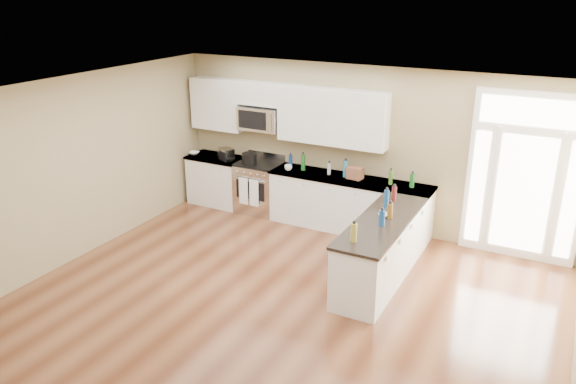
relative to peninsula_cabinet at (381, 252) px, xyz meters
The scene contains 18 objects.
ground 2.46m from the peninsula_cabinet, 112.44° to the right, with size 8.00×8.00×0.00m, color #522917.
room_shell 2.74m from the peninsula_cabinet, 112.44° to the right, with size 8.00×8.00×8.00m.
back_cabinet_left 4.06m from the peninsula_cabinet, 159.09° to the left, with size 1.10×0.66×0.94m.
back_cabinet_right 1.81m from the peninsula_cabinet, 126.68° to the left, with size 2.85×0.66×0.94m.
peninsula_cabinet is the anchor object (origin of this frame).
upper_cabinet_left 4.39m from the peninsula_cabinet, 157.26° to the left, with size 1.04×0.33×0.95m, color silver.
upper_cabinet_right 2.65m from the peninsula_cabinet, 133.15° to the left, with size 1.94×0.33×0.95m, color silver.
upper_cabinet_short 3.73m from the peninsula_cabinet, 150.98° to the left, with size 0.82×0.33×0.40m, color silver.
microwave 3.53m from the peninsula_cabinet, 151.57° to the left, with size 0.78×0.41×0.42m.
entry_door 2.52m from the peninsula_cabinet, 46.51° to the left, with size 1.70×0.10×2.60m.
kitchen_range 3.21m from the peninsula_cabinet, 153.16° to the left, with size 0.79×0.70×1.08m.
stockpot 3.34m from the peninsula_cabinet, 155.95° to the left, with size 0.27×0.27×0.21m, color black.
toaster_oven 3.80m from the peninsula_cabinet, 159.13° to the left, with size 0.27×0.21×0.23m, color silver.
cardboard_box 1.88m from the peninsula_cabinet, 123.97° to the left, with size 0.25×0.18×0.20m, color brown.
bowl_left 4.52m from the peninsula_cabinet, 162.10° to the left, with size 0.20×0.20×0.05m, color white.
bowl_peninsula 0.54m from the peninsula_cabinet, 103.74° to the left, with size 0.15×0.15×0.05m, color white.
cup_counter 2.64m from the peninsula_cabinet, 148.60° to the left, with size 0.13×0.13×0.10m, color white.
counter_bottles 1.15m from the peninsula_cabinet, 129.69° to the left, with size 2.36×2.43×0.29m.
Camera 1 is at (3.10, -4.74, 4.03)m, focal length 35.00 mm.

